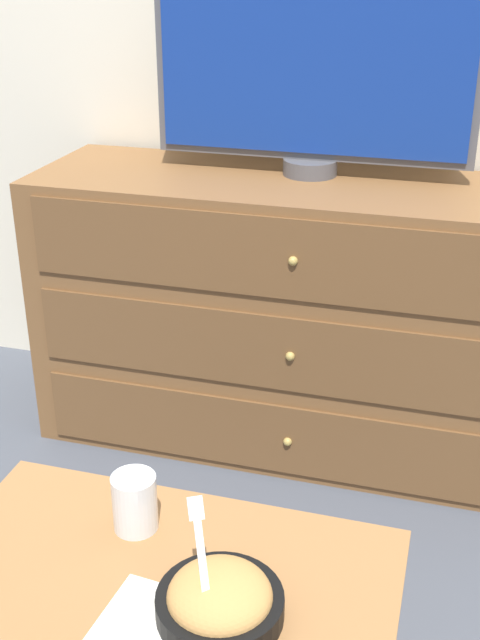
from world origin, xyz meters
The scene contains 7 objects.
ground_plane centered at (0.00, 0.00, 0.00)m, with size 12.00×12.00×0.00m, color #474C56.
dresser centered at (0.06, -0.27, 0.40)m, with size 1.54×0.49×0.79m.
tv centered at (0.03, -0.19, 1.08)m, with size 0.86×0.15×0.56m.
coffee_table centered at (0.03, -1.37, 0.34)m, with size 0.78×0.47×0.41m.
takeout_bowl centered at (0.15, -1.42, 0.44)m, with size 0.20×0.20×0.19m.
drink_cup centered at (-0.06, -1.26, 0.46)m, with size 0.08×0.08×0.11m.
napkin centered at (0.05, -1.47, 0.42)m, with size 0.18×0.18×0.00m.
Camera 1 is at (0.44, -2.31, 1.37)m, focal length 45.00 mm.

